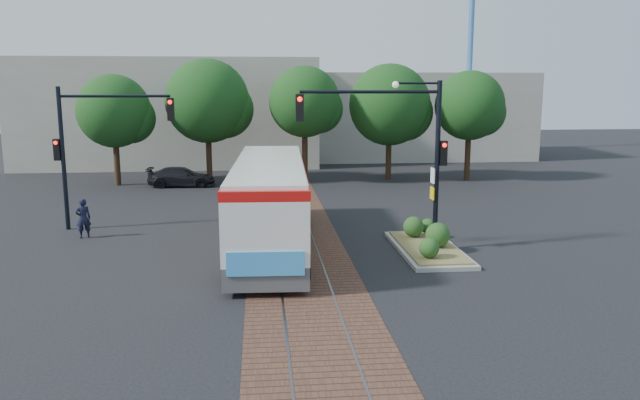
{
  "coord_description": "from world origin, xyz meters",
  "views": [
    {
      "loc": [
        -1.33,
        -22.8,
        6.05
      ],
      "look_at": [
        1.01,
        1.17,
        1.6
      ],
      "focal_mm": 35.0,
      "sensor_mm": 36.0,
      "label": 1
    }
  ],
  "objects_px": {
    "signal_pole_left": "(90,138)",
    "traffic_island": "(428,242)",
    "signal_pole_main": "(404,139)",
    "city_bus": "(270,199)",
    "officer": "(83,218)",
    "parked_car": "(182,177)"
  },
  "relations": [
    {
      "from": "signal_pole_left",
      "to": "traffic_island",
      "type": "bearing_deg",
      "value": -20.36
    },
    {
      "from": "traffic_island",
      "to": "signal_pole_left",
      "type": "bearing_deg",
      "value": 159.64
    },
    {
      "from": "signal_pole_main",
      "to": "signal_pole_left",
      "type": "bearing_deg",
      "value": 158.55
    },
    {
      "from": "city_bus",
      "to": "signal_pole_left",
      "type": "bearing_deg",
      "value": 156.41
    },
    {
      "from": "signal_pole_main",
      "to": "signal_pole_left",
      "type": "distance_m",
      "value": 13.14
    },
    {
      "from": "officer",
      "to": "parked_car",
      "type": "height_order",
      "value": "officer"
    },
    {
      "from": "signal_pole_left",
      "to": "signal_pole_main",
      "type": "bearing_deg",
      "value": -21.45
    },
    {
      "from": "city_bus",
      "to": "signal_pole_left",
      "type": "relative_size",
      "value": 2.05
    },
    {
      "from": "signal_pole_left",
      "to": "officer",
      "type": "xyz_separation_m",
      "value": [
        -0.03,
        -1.61,
        -3.06
      ]
    },
    {
      "from": "parked_car",
      "to": "signal_pole_main",
      "type": "bearing_deg",
      "value": -147.16
    },
    {
      "from": "traffic_island",
      "to": "parked_car",
      "type": "height_order",
      "value": "parked_car"
    },
    {
      "from": "signal_pole_main",
      "to": "parked_car",
      "type": "bearing_deg",
      "value": 121.89
    },
    {
      "from": "city_bus",
      "to": "traffic_island",
      "type": "bearing_deg",
      "value": -10.55
    },
    {
      "from": "city_bus",
      "to": "signal_pole_main",
      "type": "distance_m",
      "value": 5.51
    },
    {
      "from": "traffic_island",
      "to": "officer",
      "type": "height_order",
      "value": "officer"
    },
    {
      "from": "city_bus",
      "to": "signal_pole_main",
      "type": "xyz_separation_m",
      "value": [
        4.83,
        -1.22,
        2.34
      ]
    },
    {
      "from": "traffic_island",
      "to": "signal_pole_main",
      "type": "distance_m",
      "value": 3.95
    },
    {
      "from": "signal_pole_left",
      "to": "officer",
      "type": "bearing_deg",
      "value": -91.22
    },
    {
      "from": "city_bus",
      "to": "signal_pole_main",
      "type": "bearing_deg",
      "value": -11.98
    },
    {
      "from": "city_bus",
      "to": "traffic_island",
      "type": "relative_size",
      "value": 2.36
    },
    {
      "from": "signal_pole_main",
      "to": "parked_car",
      "type": "relative_size",
      "value": 1.48
    },
    {
      "from": "signal_pole_main",
      "to": "traffic_island",
      "type": "bearing_deg",
      "value": -5.36
    }
  ]
}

